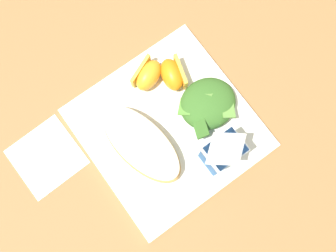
{
  "coord_description": "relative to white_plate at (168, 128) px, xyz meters",
  "views": [
    {
      "loc": [
        0.08,
        0.11,
        0.67
      ],
      "look_at": [
        0.0,
        0.0,
        0.03
      ],
      "focal_mm": 40.92,
      "sensor_mm": 36.0,
      "label": 1
    }
  ],
  "objects": [
    {
      "name": "ground",
      "position": [
        0.0,
        0.0,
        -0.01
      ],
      "size": [
        3.0,
        3.0,
        0.0
      ],
      "primitive_type": "plane",
      "color": "olive"
    },
    {
      "name": "orange_wedge_front",
      "position": [
        -0.06,
        -0.07,
        0.03
      ],
      "size": [
        0.05,
        0.07,
        0.04
      ],
      "color": "orange",
      "rests_on": "white_plate"
    },
    {
      "name": "cheesy_pizza_bread",
      "position": [
        0.06,
        0.0,
        0.03
      ],
      "size": [
        0.11,
        0.18,
        0.04
      ],
      "color": "tan",
      "rests_on": "white_plate"
    },
    {
      "name": "green_salad_pile",
      "position": [
        -0.08,
        0.01,
        0.03
      ],
      "size": [
        0.11,
        0.09,
        0.05
      ],
      "color": "#336023",
      "rests_on": "white_plate"
    },
    {
      "name": "paper_napkin",
      "position": [
        0.2,
        -0.08,
        -0.01
      ],
      "size": [
        0.11,
        0.11,
        0.0
      ],
      "primitive_type": "cube",
      "rotation": [
        0.0,
        0.0,
        0.04
      ],
      "color": "white",
      "rests_on": "ground"
    },
    {
      "name": "milk_carton",
      "position": [
        -0.04,
        0.09,
        0.07
      ],
      "size": [
        0.06,
        0.04,
        0.11
      ],
      "color": "#23569E",
      "rests_on": "white_plate"
    },
    {
      "name": "orange_wedge_middle",
      "position": [
        -0.02,
        -0.09,
        0.03
      ],
      "size": [
        0.07,
        0.06,
        0.04
      ],
      "color": "orange",
      "rests_on": "white_plate"
    },
    {
      "name": "white_plate",
      "position": [
        0.0,
        0.0,
        0.0
      ],
      "size": [
        0.28,
        0.28,
        0.02
      ],
      "primitive_type": "cube",
      "color": "white",
      "rests_on": "ground"
    }
  ]
}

